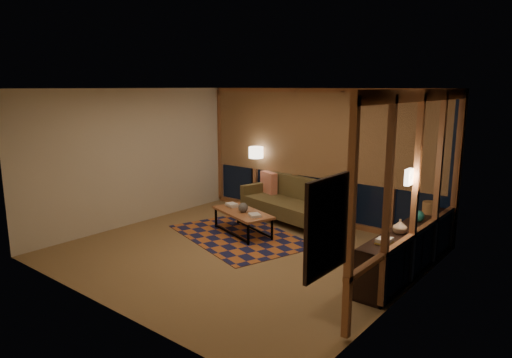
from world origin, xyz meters
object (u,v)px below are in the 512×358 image
Objects in this scene: floor_lamp at (252,176)px; sofa at (290,201)px; bookshelf at (409,249)px; coffee_table at (243,223)px.

sofa is at bearing 17.96° from floor_lamp.
floor_lamp is at bearing 161.62° from bookshelf.
bookshelf is (4.17, -1.38, -0.38)m from floor_lamp.
sofa is 1.22m from coffee_table.
sofa is 1.43m from floor_lamp.
floor_lamp is (-1.08, 1.59, 0.51)m from coffee_table.
sofa is 1.65× the size of coffee_table.
sofa is 0.77× the size of bookshelf.
sofa is at bearing 95.71° from coffee_table.
bookshelf is at bearing 16.86° from floor_lamp.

